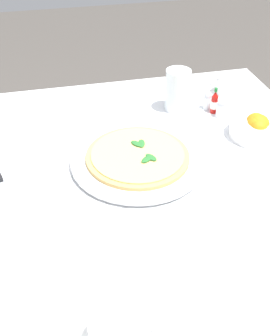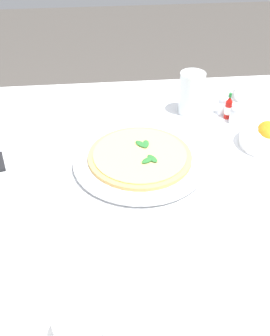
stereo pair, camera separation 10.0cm
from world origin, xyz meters
TOP-DOWN VIEW (x-y plane):
  - dining_table at (0.00, 0.00)m, footprint 1.14×1.14m
  - pizza_plate at (0.09, -0.03)m, footprint 0.34×0.34m
  - pizza at (0.09, -0.03)m, footprint 0.27×0.27m
  - coffee_cup_center_back at (0.39, -0.41)m, footprint 0.13×0.13m
  - water_glass_near_right at (0.34, -0.22)m, footprint 0.08×0.08m
  - citrus_bowl at (0.14, -0.39)m, footprint 0.15×0.15m
  - hot_sauce_bottle at (0.29, -0.32)m, footprint 0.02×0.02m
  - salt_shaker at (0.32, -0.31)m, footprint 0.03×0.03m
  - pepper_shaker at (0.26, -0.33)m, footprint 0.03×0.03m

SIDE VIEW (x-z plane):
  - dining_table at x=0.00m, z-range 0.24..0.96m
  - pizza_plate at x=0.09m, z-range 0.73..0.75m
  - pizza at x=0.09m, z-range 0.74..0.76m
  - salt_shaker at x=0.32m, z-range 0.72..0.78m
  - pepper_shaker at x=0.26m, z-range 0.72..0.78m
  - coffee_cup_center_back at x=0.39m, z-range 0.72..0.79m
  - citrus_bowl at x=0.14m, z-range 0.72..0.79m
  - hot_sauce_bottle at x=0.29m, z-range 0.72..0.80m
  - water_glass_near_right at x=0.34m, z-range 0.72..0.85m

